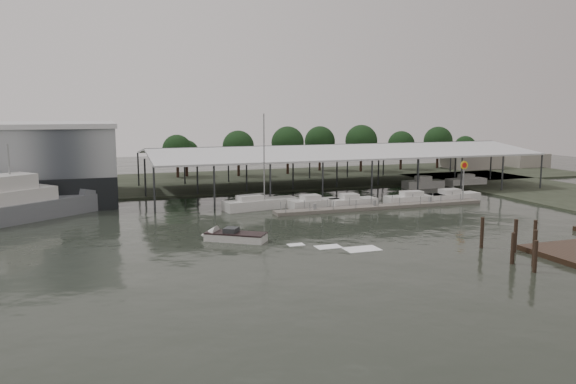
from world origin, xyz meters
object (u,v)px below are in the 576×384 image
object	(u,v)px
white_sailboat	(260,204)
speedboat_underway	(230,237)
shell_fuel_sign	(464,173)
grey_trawler	(23,205)

from	to	relation	value
white_sailboat	speedboat_underway	world-z (taller)	white_sailboat
shell_fuel_sign	speedboat_underway	world-z (taller)	shell_fuel_sign
white_sailboat	speedboat_underway	bearing A→B (deg)	-125.95
shell_fuel_sign	speedboat_underway	size ratio (longest dim) A/B	0.37
grey_trawler	shell_fuel_sign	bearing A→B (deg)	-44.42
grey_trawler	white_sailboat	distance (m)	27.02
shell_fuel_sign	white_sailboat	size ratio (longest dim) A/B	0.47
grey_trawler	speedboat_underway	world-z (taller)	grey_trawler
speedboat_underway	grey_trawler	bearing A→B (deg)	-7.60
shell_fuel_sign	speedboat_underway	bearing A→B (deg)	-162.36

